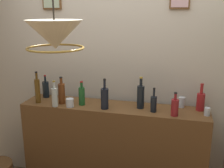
# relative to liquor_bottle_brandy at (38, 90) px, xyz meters

# --- Properties ---
(panelled_rear_partition) EXTENTS (3.33, 0.15, 2.89)m
(panelled_rear_partition) POSITION_rel_liquor_bottle_brandy_xyz_m (0.80, 0.36, 0.31)
(panelled_rear_partition) COLOR beige
(panelled_rear_partition) RESTS_ON ground
(bar_shelf_unit) EXTENTS (1.93, 0.39, 1.07)m
(bar_shelf_unit) POSITION_rel_liquor_bottle_brandy_xyz_m (0.80, 0.09, -0.67)
(bar_shelf_unit) COLOR brown
(bar_shelf_unit) RESTS_ON ground
(liquor_bottle_brandy) EXTENTS (0.06, 0.06, 0.34)m
(liquor_bottle_brandy) POSITION_rel_liquor_bottle_brandy_xyz_m (0.00, 0.00, 0.00)
(liquor_bottle_brandy) COLOR #583A12
(liquor_bottle_brandy) RESTS_ON bar_shelf_unit
(liquor_bottle_sherry) EXTENTS (0.08, 0.08, 0.27)m
(liquor_bottle_sherry) POSITION_rel_liquor_bottle_brandy_xyz_m (1.67, 0.19, -0.04)
(liquor_bottle_sherry) COLOR maroon
(liquor_bottle_sherry) RESTS_ON bar_shelf_unit
(liquor_bottle_vermouth) EXTENTS (0.06, 0.06, 0.25)m
(liquor_bottle_vermouth) POSITION_rel_liquor_bottle_brandy_xyz_m (0.48, 0.05, -0.04)
(liquor_bottle_vermouth) COLOR #1A5825
(liquor_bottle_vermouth) RESTS_ON bar_shelf_unit
(liquor_bottle_whiskey) EXTENTS (0.08, 0.08, 0.31)m
(liquor_bottle_whiskey) POSITION_rel_liquor_bottle_brandy_xyz_m (0.74, 0.00, -0.03)
(liquor_bottle_whiskey) COLOR black
(liquor_bottle_whiskey) RESTS_ON bar_shelf_unit
(liquor_bottle_tequila) EXTENTS (0.07, 0.07, 0.26)m
(liquor_bottle_tequila) POSITION_rel_liquor_bottle_brandy_xyz_m (-0.01, 0.19, -0.04)
(liquor_bottle_tequila) COLOR black
(liquor_bottle_tequila) RESTS_ON bar_shelf_unit
(liquor_bottle_bourbon) EXTENTS (0.06, 0.06, 0.27)m
(liquor_bottle_bourbon) POSITION_rel_liquor_bottle_brandy_xyz_m (0.22, -0.06, -0.03)
(liquor_bottle_bourbon) COLOR silver
(liquor_bottle_bourbon) RESTS_ON bar_shelf_unit
(liquor_bottle_rum) EXTENTS (0.07, 0.07, 0.32)m
(liquor_bottle_rum) POSITION_rel_liquor_bottle_brandy_xyz_m (1.08, 0.11, -0.01)
(liquor_bottle_rum) COLOR black
(liquor_bottle_rum) RESTS_ON bar_shelf_unit
(liquor_bottle_vodka) EXTENTS (0.07, 0.07, 0.23)m
(liquor_bottle_vodka) POSITION_rel_liquor_bottle_brandy_xyz_m (1.42, -0.02, -0.05)
(liquor_bottle_vodka) COLOR maroon
(liquor_bottle_vodka) RESTS_ON bar_shelf_unit
(liquor_bottle_mezcal) EXTENTS (0.06, 0.06, 0.24)m
(liquor_bottle_mezcal) POSITION_rel_liquor_bottle_brandy_xyz_m (1.22, 0.04, -0.05)
(liquor_bottle_mezcal) COLOR black
(liquor_bottle_mezcal) RESTS_ON bar_shelf_unit
(liquor_bottle_amaro) EXTENTS (0.07, 0.07, 0.29)m
(liquor_bottle_amaro) POSITION_rel_liquor_bottle_brandy_xyz_m (0.26, 0.04, -0.02)
(liquor_bottle_amaro) COLOR brown
(liquor_bottle_amaro) RESTS_ON bar_shelf_unit
(glass_tumbler_rocks) EXTENTS (0.08, 0.08, 0.09)m
(glass_tumbler_rocks) POSITION_rel_liquor_bottle_brandy_xyz_m (0.38, -0.03, -0.09)
(glass_tumbler_rocks) COLOR silver
(glass_tumbler_rocks) RESTS_ON bar_shelf_unit
(glass_tumbler_highball) EXTENTS (0.07, 0.07, 0.11)m
(glass_tumbler_highball) POSITION_rel_liquor_bottle_brandy_xyz_m (1.48, 0.24, -0.09)
(glass_tumbler_highball) COLOR silver
(glass_tumbler_highball) RESTS_ON bar_shelf_unit
(glass_tumbler_shot) EXTENTS (0.06, 0.06, 0.08)m
(glass_tumbler_shot) POSITION_rel_liquor_bottle_brandy_xyz_m (1.72, 0.06, -0.10)
(glass_tumbler_shot) COLOR silver
(glass_tumbler_shot) RESTS_ON bar_shelf_unit
(pendant_lamp) EXTENTS (0.42, 0.42, 0.53)m
(pendant_lamp) POSITION_rel_liquor_bottle_brandy_xyz_m (0.56, -0.67, 0.65)
(pendant_lamp) COLOR #EFE5C6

